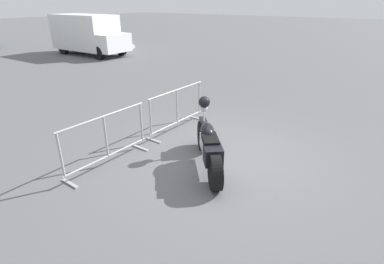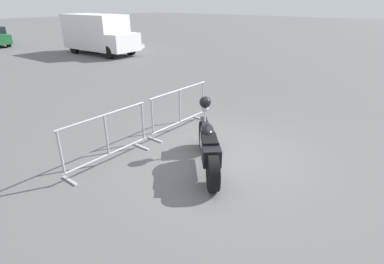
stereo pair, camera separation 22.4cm
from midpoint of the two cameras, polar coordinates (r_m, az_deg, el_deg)
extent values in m
plane|color=#5B5B5E|center=(6.46, 5.08, -4.77)|extent=(120.00, 120.00, 0.00)
cylinder|color=black|center=(6.65, 1.15, -0.66)|extent=(0.61, 0.57, 0.65)
cylinder|color=black|center=(5.27, 3.22, -7.72)|extent=(0.61, 0.57, 0.65)
cube|color=silver|center=(5.90, 2.07, -2.91)|extent=(0.80, 0.75, 0.28)
ellipsoid|color=black|center=(5.95, 1.87, 0.32)|extent=(0.60, 0.57, 0.26)
cube|color=black|center=(5.63, 2.36, -1.53)|extent=(0.58, 0.56, 0.12)
cube|color=black|center=(5.39, 2.84, -4.45)|extent=(0.49, 0.49, 0.32)
cube|color=black|center=(6.52, 1.17, 2.10)|extent=(0.40, 0.38, 0.06)
cylinder|color=silver|center=(6.37, 1.29, 2.91)|extent=(0.06, 0.06, 0.46)
sphere|color=silver|center=(6.36, 1.25, 4.57)|extent=(0.16, 0.16, 0.16)
sphere|color=black|center=(6.26, 1.32, 5.73)|extent=(0.24, 0.24, 0.24)
cylinder|color=#9EA0A5|center=(5.98, -17.61, 2.82)|extent=(2.03, 0.08, 0.04)
cylinder|color=#9EA0A5|center=(6.32, -16.67, -4.39)|extent=(2.03, 0.08, 0.04)
cylinder|color=#9EA0A5|center=(5.70, -24.80, -4.10)|extent=(0.04, 0.04, 0.85)
cylinder|color=#9EA0A5|center=(6.14, -17.13, -0.89)|extent=(0.04, 0.04, 0.85)
cylinder|color=#9EA0A5|center=(6.69, -10.61, 1.86)|extent=(0.04, 0.04, 0.85)
cube|color=#9EA0A5|center=(6.01, -23.23, -9.02)|extent=(0.07, 0.44, 0.03)
cube|color=#9EA0A5|center=(6.89, -10.66, -3.02)|extent=(0.07, 0.44, 0.03)
cylinder|color=#9EA0A5|center=(7.46, -3.81, 7.98)|extent=(2.03, 0.08, 0.04)
cylinder|color=#9EA0A5|center=(7.74, -3.64, 1.91)|extent=(2.03, 0.08, 0.04)
cylinder|color=#9EA0A5|center=(6.93, -8.87, 2.77)|extent=(0.04, 0.04, 0.85)
cylinder|color=#9EA0A5|center=(7.59, -3.73, 4.89)|extent=(0.04, 0.04, 0.85)
cylinder|color=#9EA0A5|center=(8.31, 0.59, 6.63)|extent=(0.04, 0.04, 0.85)
cube|color=#9EA0A5|center=(7.21, -8.18, -1.59)|extent=(0.07, 0.44, 0.03)
cube|color=#9EA0A5|center=(8.46, 0.29, 2.56)|extent=(0.07, 0.44, 0.03)
cube|color=white|center=(20.23, -20.01, 17.45)|extent=(2.12, 4.16, 2.00)
cube|color=white|center=(18.35, -14.88, 16.05)|extent=(1.93, 0.95, 1.00)
cylinder|color=black|center=(19.27, -13.65, 15.06)|extent=(0.26, 0.73, 0.72)
cylinder|color=black|center=(18.18, -17.59, 14.14)|extent=(0.26, 0.73, 0.72)
cylinder|color=black|center=(21.79, -19.83, 15.30)|extent=(0.26, 0.73, 0.72)
cylinder|color=black|center=(20.83, -23.57, 14.42)|extent=(0.26, 0.73, 0.72)
cylinder|color=#ADA89E|center=(22.68, -16.66, 15.24)|extent=(4.25, 4.25, 0.14)
cylinder|color=#38662D|center=(22.67, -16.69, 15.43)|extent=(3.91, 3.91, 0.02)
sphere|color=#3D7A38|center=(22.51, -16.26, 16.19)|extent=(0.72, 0.72, 0.72)
sphere|color=#33702D|center=(22.67, -18.24, 16.04)|extent=(0.75, 0.75, 0.75)
camera|label=1|loc=(0.11, -91.07, -0.47)|focal=28.00mm
camera|label=2|loc=(0.11, 88.93, 0.47)|focal=28.00mm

